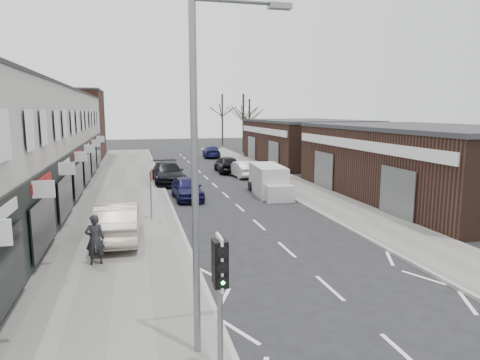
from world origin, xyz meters
TOP-DOWN VIEW (x-y plane):
  - ground at (0.00, 0.00)m, footprint 160.00×160.00m
  - pavement_left at (-6.75, 22.00)m, footprint 5.50×64.00m
  - pavement_right at (5.75, 22.00)m, footprint 3.50×64.00m
  - shop_terrace_left at (-13.50, 19.50)m, footprint 8.00×41.00m
  - brick_block_far at (-13.50, 45.00)m, footprint 8.00×10.00m
  - right_unit_near at (12.50, 14.00)m, footprint 10.00×18.00m
  - right_unit_far at (12.50, 34.00)m, footprint 10.00×16.00m
  - tree_far_a at (9.00, 48.00)m, footprint 3.60×3.60m
  - tree_far_b at (11.50, 54.00)m, footprint 3.60×3.60m
  - tree_far_c at (8.50, 60.00)m, footprint 3.60×3.60m
  - traffic_light at (-4.40, -2.02)m, footprint 0.28×0.60m
  - street_lamp at (-4.53, -0.80)m, footprint 2.23×0.22m
  - warning_sign at (-5.16, 12.00)m, footprint 0.12×0.80m
  - white_van at (2.88, 17.36)m, footprint 2.16×5.30m
  - sedan_on_pavement at (-6.76, 8.71)m, footprint 1.89×5.08m
  - pedestrian at (-7.46, 5.79)m, footprint 0.72×0.51m
  - parked_car_left_a at (-2.70, 17.26)m, footprint 1.88×4.34m
  - parked_car_left_b at (-3.40, 23.80)m, footprint 2.50×5.76m
  - parked_car_right_a at (3.07, 25.58)m, footprint 1.84×4.33m
  - parked_car_right_b at (2.41, 28.60)m, footprint 1.97×4.67m
  - parked_car_right_c at (3.37, 42.02)m, footprint 2.49×5.09m

SIDE VIEW (x-z plane):
  - ground at x=0.00m, z-range 0.00..0.00m
  - tree_far_a at x=9.00m, z-range -4.00..4.00m
  - tree_far_b at x=11.50m, z-range -3.75..3.75m
  - tree_far_c at x=8.50m, z-range -4.25..4.25m
  - pavement_left at x=-6.75m, z-range 0.00..0.12m
  - pavement_right at x=5.75m, z-range 0.00..0.12m
  - parked_car_right_a at x=3.07m, z-range 0.00..1.39m
  - parked_car_right_c at x=3.37m, z-range 0.00..1.42m
  - parked_car_left_a at x=-2.70m, z-range 0.00..1.46m
  - parked_car_right_b at x=2.41m, z-range 0.00..1.58m
  - parked_car_left_b at x=-3.40m, z-range 0.00..1.65m
  - sedan_on_pavement at x=-6.76m, z-range 0.12..1.78m
  - white_van at x=2.88m, z-range -0.06..1.96m
  - pedestrian at x=-7.46m, z-range 0.12..1.98m
  - warning_sign at x=-5.16m, z-range 0.85..3.55m
  - right_unit_near at x=12.50m, z-range 0.00..4.50m
  - right_unit_far at x=12.50m, z-range 0.00..4.50m
  - traffic_light at x=-4.40m, z-range 0.86..3.96m
  - shop_terrace_left at x=-13.50m, z-range 0.00..7.10m
  - brick_block_far at x=-13.50m, z-range 0.00..8.00m
  - street_lamp at x=-4.53m, z-range 0.62..8.62m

